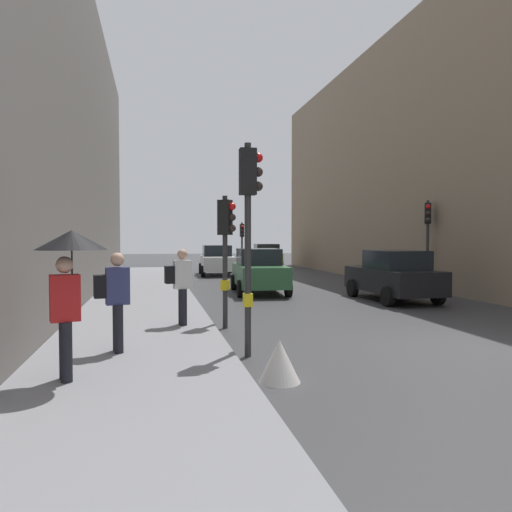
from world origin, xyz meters
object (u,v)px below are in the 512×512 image
Objects in this scene: traffic_light_far_median at (242,238)px; car_yellow_taxi at (266,256)px; pedestrian_with_grey_backpack at (115,296)px; traffic_light_near_left at (249,210)px; warning_sign_triangle at (279,361)px; car_white_compact at (217,260)px; car_dark_suv at (393,276)px; traffic_light_mid_street at (428,229)px; pedestrian_with_black_backpack at (181,282)px; pedestrian_with_umbrella at (70,263)px; traffic_light_near_right at (226,237)px; car_green_estate at (259,271)px.

car_yellow_taxi is (2.33, 3.09, -1.33)m from traffic_light_far_median.
traffic_light_near_left is at bearing -3.95° from pedestrian_with_grey_backpack.
traffic_light_near_left reaches higher than pedestrian_with_grey_backpack.
warning_sign_triangle is at bearing -102.61° from car_yellow_taxi.
car_dark_suv is at bearing -71.06° from car_white_compact.
car_yellow_taxi is 28.36m from warning_sign_triangle.
pedestrian_with_grey_backpack reaches higher than car_dark_suv.
traffic_light_mid_street reaches higher than pedestrian_with_black_backpack.
traffic_light_near_left is 1.83× the size of pedestrian_with_umbrella.
traffic_light_mid_street is 1.15× the size of traffic_light_near_right.
car_white_compact is at bearing 85.15° from warning_sign_triangle.
car_green_estate is (2.42, 7.38, -1.33)m from traffic_light_near_right.
car_yellow_taxi is at bearing 76.31° from traffic_light_near_left.
traffic_light_near_right is 0.74× the size of car_green_estate.
car_green_estate is 16.19m from car_yellow_taxi.
car_yellow_taxi is 2.44× the size of pedestrian_with_grey_backpack.
traffic_light_far_median is at bearing 80.09° from traffic_light_near_left.
pedestrian_with_grey_backpack reaches higher than car_yellow_taxi.
traffic_light_mid_street is 15.87m from pedestrian_with_umbrella.
traffic_light_near_right is at bearing -96.60° from car_white_compact.
traffic_light_far_median is (-5.03, 13.91, -0.34)m from traffic_light_mid_street.
pedestrian_with_grey_backpack is at bearing -142.35° from traffic_light_mid_street.
car_white_compact is at bearing 92.57° from car_green_estate.
car_white_compact is (-7.05, 11.03, -1.67)m from traffic_light_mid_street.
car_green_estate is at bearing 79.22° from warning_sign_triangle.
warning_sign_triangle is at bearing -88.23° from traffic_light_near_right.
warning_sign_triangle is at bearing -98.93° from traffic_light_far_median.
traffic_light_near_right is 17.29m from car_white_compact.
pedestrian_with_grey_backpack is at bearing 143.85° from warning_sign_triangle.
warning_sign_triangle is at bearing -36.15° from pedestrian_with_grey_backpack.
traffic_light_far_median is at bearing 98.81° from car_dark_suv.
pedestrian_with_black_backpack reaches higher than car_yellow_taxi.
traffic_light_mid_street is 2.09× the size of pedestrian_with_grey_backpack.
car_yellow_taxi is (4.35, 5.97, 0.00)m from car_white_compact.
traffic_light_far_median is at bearing 109.88° from traffic_light_mid_street.
car_yellow_taxi reaches higher than warning_sign_triangle.
car_yellow_taxi is 27.25m from pedestrian_with_grey_backpack.
warning_sign_triangle is at bearing -3.97° from pedestrian_with_umbrella.
warning_sign_triangle is (-3.86, -24.58, -1.89)m from traffic_light_far_median.
pedestrian_with_grey_backpack is (0.49, 1.64, -0.68)m from pedestrian_with_umbrella.
pedestrian_with_umbrella is 1.84m from pedestrian_with_grey_backpack.
traffic_light_near_left reaches higher than car_dark_suv.
pedestrian_with_black_backpack is at bearing -107.69° from car_yellow_taxi.
car_yellow_taxi is 24.46m from pedestrian_with_black_backpack.
traffic_light_near_left reaches higher than pedestrian_with_umbrella.
traffic_light_near_left is 26.80m from car_yellow_taxi.
car_white_compact is at bearing -125.07° from traffic_light_far_median.
traffic_light_near_right reaches higher than pedestrian_with_umbrella.
car_green_estate is 6.64× the size of warning_sign_triangle.
traffic_light_near_left is 1.22× the size of traffic_light_near_right.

